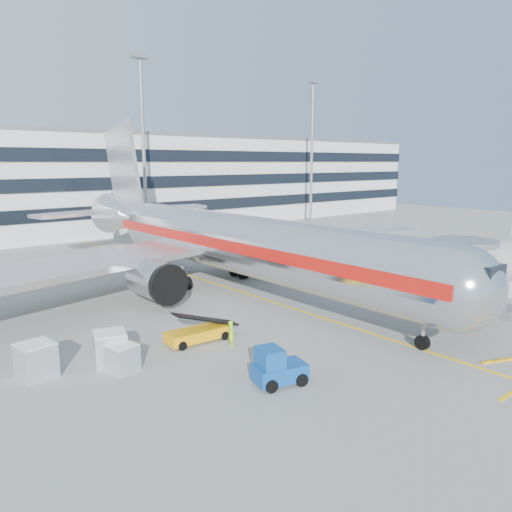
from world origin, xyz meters
TOP-DOWN VIEW (x-y plane):
  - ground at (0.00, 0.00)m, footprint 180.00×180.00m
  - lead_in_line at (0.00, 10.00)m, footprint 0.25×70.00m
  - main_jet at (0.00, 11.72)m, footprint 50.95×48.70m
  - terminal at (0.00, 57.95)m, footprint 150.00×24.25m
  - light_mast_centre at (8.00, 42.00)m, footprint 2.40×1.20m
  - light_mast_east at (42.00, 42.00)m, footprint 2.40×1.20m
  - belt_loader at (-9.58, 1.70)m, footprint 4.40×1.80m
  - baggage_tug at (-9.89, -5.93)m, footprint 2.94×2.24m
  - cargo_container_left at (-15.21, 1.99)m, footprint 2.14×2.14m
  - cargo_container_right at (-18.92, 2.79)m, footprint 1.91×1.91m
  - cargo_container_front at (-15.14, 0.60)m, footprint 1.63×1.63m
  - ramp_worker at (-8.49, -0.29)m, footprint 0.61×0.71m

SIDE VIEW (x-z plane):
  - ground at x=0.00m, z-range 0.00..0.00m
  - lead_in_line at x=0.00m, z-range 0.00..0.01m
  - belt_loader at x=-9.58m, z-range -0.45..1.63m
  - cargo_container_front at x=-15.14m, z-range 0.00..1.48m
  - ramp_worker at x=-8.49m, z-range 0.00..1.64m
  - baggage_tug at x=-9.89m, z-range -0.13..1.86m
  - cargo_container_left at x=-15.21m, z-range 0.01..1.82m
  - cargo_container_right at x=-18.92m, z-range 0.01..1.82m
  - main_jet at x=0.00m, z-range -3.79..12.26m
  - terminal at x=0.00m, z-range 0.00..15.60m
  - light_mast_centre at x=8.00m, z-range 2.15..27.60m
  - light_mast_east at x=42.00m, z-range 2.15..27.60m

